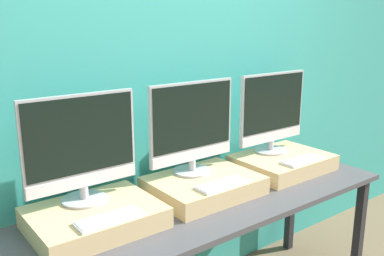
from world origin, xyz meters
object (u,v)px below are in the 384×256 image
keyboard_left (109,219)px  keyboard_center (222,184)px  monitor_center (192,126)px  monitor_right (272,111)px  keyboard_right (302,160)px  monitor_left (81,147)px

keyboard_left → keyboard_center: (0.63, 0.00, 0.00)m
keyboard_left → keyboard_center: same height
monitor_center → monitor_right: same height
keyboard_center → monitor_right: 0.72m
monitor_center → keyboard_right: size_ratio=1.84×
keyboard_center → keyboard_right: bearing=0.0°
monitor_left → keyboard_center: monitor_left is taller
keyboard_center → monitor_center: bearing=90.0°
monitor_left → monitor_right: bearing=0.0°
keyboard_left → monitor_center: monitor_center is taller
keyboard_left → keyboard_center: 0.63m
keyboard_left → monitor_right: 1.31m
keyboard_left → keyboard_right: (1.26, 0.00, 0.00)m
monitor_left → monitor_right: 1.26m
keyboard_left → monitor_center: (0.63, 0.25, 0.25)m
monitor_right → monitor_center: bearing=180.0°
monitor_center → monitor_left: bearing=180.0°
keyboard_right → keyboard_center: bearing=180.0°
keyboard_left → monitor_center: 0.72m
keyboard_left → monitor_center: bearing=21.8°
keyboard_left → monitor_right: (1.26, 0.25, 0.25)m
keyboard_left → monitor_right: size_ratio=0.54×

